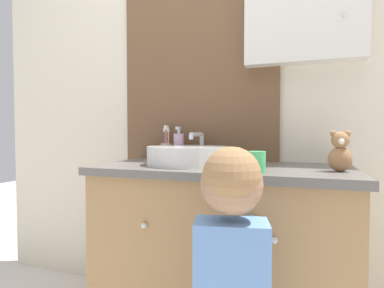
{
  "coord_description": "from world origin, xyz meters",
  "views": [
    {
      "loc": [
        0.33,
        -1.03,
        0.96
      ],
      "look_at": [
        -0.13,
        0.27,
        0.91
      ],
      "focal_mm": 28.0,
      "sensor_mm": 36.0,
      "label": 1
    }
  ],
  "objects": [
    {
      "name": "vanity_counter",
      "position": [
        0.0,
        0.32,
        0.41
      ],
      "size": [
        1.15,
        0.56,
        0.81
      ],
      "color": "#A37A4C",
      "rests_on": "ground_plane"
    },
    {
      "name": "teddy_bear",
      "position": [
        0.49,
        0.26,
        0.88
      ],
      "size": [
        0.09,
        0.07,
        0.16
      ],
      "color": "#9E7047",
      "rests_on": "vanity_counter"
    },
    {
      "name": "toothbrush_holder",
      "position": [
        -0.37,
        0.53,
        0.87
      ],
      "size": [
        0.06,
        0.06,
        0.2
      ],
      "color": "beige",
      "rests_on": "vanity_counter"
    },
    {
      "name": "child_figure",
      "position": [
        0.15,
        -0.18,
        0.56
      ],
      "size": [
        0.23,
        0.46,
        0.92
      ],
      "color": "slate",
      "rests_on": "ground_plane"
    },
    {
      "name": "soap_dispenser",
      "position": [
        -0.28,
        0.51,
        0.89
      ],
      "size": [
        0.06,
        0.06,
        0.19
      ],
      "color": "#CCA3BC",
      "rests_on": "vanity_counter"
    },
    {
      "name": "wall_back",
      "position": [
        0.02,
        0.62,
        1.29
      ],
      "size": [
        3.2,
        0.18,
        2.5
      ],
      "color": "beige",
      "rests_on": "ground_plane"
    },
    {
      "name": "drinking_cup",
      "position": [
        0.19,
        0.12,
        0.85
      ],
      "size": [
        0.06,
        0.06,
        0.08
      ],
      "primitive_type": "cylinder",
      "color": "#4CC670",
      "rests_on": "vanity_counter"
    },
    {
      "name": "sink_basin",
      "position": [
        -0.16,
        0.31,
        0.86
      ],
      "size": [
        0.39,
        0.44,
        0.15
      ],
      "color": "silver",
      "rests_on": "vanity_counter"
    }
  ]
}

